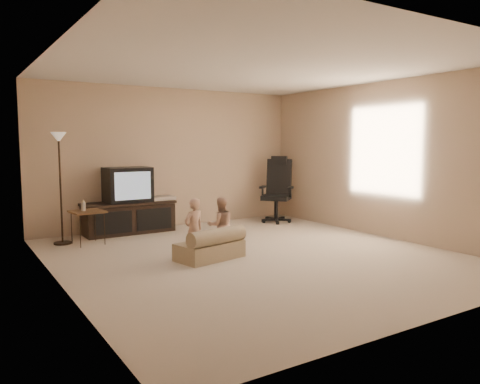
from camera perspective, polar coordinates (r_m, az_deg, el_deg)
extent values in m
plane|color=beige|center=(6.38, 1.84, -7.77)|extent=(5.50, 5.50, 0.00)
plane|color=white|center=(6.27, 1.92, 15.01)|extent=(5.50, 5.50, 0.00)
plane|color=tan|center=(8.62, -8.45, 4.15)|extent=(5.00, 0.00, 5.00)
plane|color=tan|center=(4.22, 23.31, 1.87)|extent=(5.00, 0.00, 5.00)
plane|color=tan|center=(5.23, -21.49, 2.65)|extent=(0.00, 5.50, 5.50)
plane|color=tan|center=(7.88, 17.16, 3.78)|extent=(0.00, 5.50, 5.50)
cube|color=black|center=(8.14, -13.42, -3.21)|extent=(1.49, 0.55, 0.48)
cube|color=black|center=(8.11, -13.46, -1.32)|extent=(1.53, 0.59, 0.04)
cube|color=black|center=(7.78, -15.18, -3.64)|extent=(0.61, 0.03, 0.36)
cube|color=black|center=(8.02, -10.41, -3.25)|extent=(0.61, 0.03, 0.36)
cube|color=black|center=(8.09, -13.57, 0.89)|extent=(0.75, 0.54, 0.58)
cube|color=silver|center=(7.84, -12.91, 0.74)|extent=(0.61, 0.02, 0.45)
cube|color=silver|center=(8.26, -9.54, -0.73)|extent=(0.43, 0.30, 0.06)
cylinder|color=black|center=(8.99, 4.43, -2.12)|extent=(0.07, 0.07, 0.40)
cube|color=black|center=(8.96, 4.44, -0.66)|extent=(0.71, 0.71, 0.09)
cube|color=black|center=(9.16, 4.79, 1.82)|extent=(0.45, 0.48, 0.71)
cube|color=black|center=(9.14, 4.80, 3.89)|extent=(0.27, 0.29, 0.16)
cube|color=black|center=(9.00, 2.77, 0.61)|extent=(0.26, 0.24, 0.04)
cube|color=black|center=(8.89, 6.16, 0.51)|extent=(0.26, 0.24, 0.04)
cube|color=brown|center=(7.36, -18.10, -2.29)|extent=(0.51, 0.51, 0.03)
cylinder|color=black|center=(7.17, -18.90, -4.54)|extent=(0.01, 0.01, 0.50)
cylinder|color=black|center=(7.29, -16.19, -4.27)|extent=(0.01, 0.01, 0.50)
cylinder|color=black|center=(7.51, -19.84, -4.11)|extent=(0.01, 0.01, 0.50)
cylinder|color=black|center=(7.63, -17.23, -3.86)|extent=(0.01, 0.01, 0.50)
cylinder|color=beige|center=(7.37, -18.56, -1.69)|extent=(0.06, 0.06, 0.13)
cone|color=beige|center=(7.36, -18.58, -1.02)|extent=(0.05, 0.05, 0.05)
cylinder|color=black|center=(7.58, -20.80, -5.83)|extent=(0.26, 0.26, 0.03)
cylinder|color=black|center=(7.47, -21.02, 0.09)|extent=(0.03, 0.03, 1.58)
cone|color=beige|center=(7.43, -21.25, 6.25)|extent=(0.22, 0.22, 0.15)
cube|color=tan|center=(6.20, -3.73, -7.11)|extent=(0.95, 0.64, 0.23)
cylinder|color=tan|center=(6.04, -2.81, -5.43)|extent=(0.88, 0.38, 0.21)
imported|color=#D7A486|center=(6.07, -5.64, -4.59)|extent=(0.34, 0.28, 0.81)
imported|color=#D7A486|center=(6.48, -2.37, -4.05)|extent=(0.42, 0.29, 0.78)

